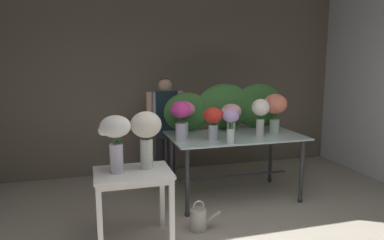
% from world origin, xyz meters
% --- Properties ---
extents(ground_plane, '(7.59, 7.59, 0.00)m').
position_xyz_m(ground_plane, '(0.00, 1.66, 0.00)').
color(ground_plane, '#9E9384').
extents(wall_back, '(5.84, 0.12, 3.00)m').
position_xyz_m(wall_back, '(0.00, 3.33, 1.50)').
color(wall_back, '#706656').
rests_on(wall_back, ground).
extents(display_table_glass, '(1.74, 1.02, 0.87)m').
position_xyz_m(display_table_glass, '(0.45, 1.80, 0.74)').
color(display_table_glass, '#ACC4C4').
rests_on(display_table_glass, ground).
extents(side_table_white, '(0.77, 0.57, 0.75)m').
position_xyz_m(side_table_white, '(-1.00, 0.98, 0.65)').
color(side_table_white, white).
rests_on(side_table_white, ground).
extents(florist, '(0.56, 0.24, 1.59)m').
position_xyz_m(florist, '(-0.32, 2.62, 0.97)').
color(florist, '#232328').
rests_on(florist, ground).
extents(foliage_backdrop, '(1.78, 0.27, 0.65)m').
position_xyz_m(foliage_backdrop, '(0.49, 2.20, 1.18)').
color(foliage_backdrop, '#387033').
rests_on(foliage_backdrop, display_table_glass).
extents(vase_rosy_roses, '(0.31, 0.31, 0.45)m').
position_xyz_m(vase_rosy_roses, '(-0.22, 1.97, 1.17)').
color(vase_rosy_roses, silver).
rests_on(vase_rosy_roses, display_table_glass).
extents(vase_coral_hydrangea, '(0.34, 0.32, 0.53)m').
position_xyz_m(vase_coral_hydrangea, '(1.03, 1.81, 1.21)').
color(vase_coral_hydrangea, silver).
rests_on(vase_coral_hydrangea, display_table_glass).
extents(vase_blush_peonies, '(0.29, 0.27, 0.40)m').
position_xyz_m(vase_blush_peonies, '(0.45, 1.95, 1.13)').
color(vase_blush_peonies, silver).
rests_on(vase_blush_peonies, display_table_glass).
extents(vase_scarlet_ranunculus, '(0.26, 0.23, 0.40)m').
position_xyz_m(vase_scarlet_ranunculus, '(0.08, 1.63, 1.12)').
color(vase_scarlet_ranunculus, silver).
rests_on(vase_scarlet_ranunculus, display_table_glass).
extents(vase_ivory_dahlias, '(0.23, 0.23, 0.49)m').
position_xyz_m(vase_ivory_dahlias, '(0.73, 1.65, 1.18)').
color(vase_ivory_dahlias, silver).
rests_on(vase_ivory_dahlias, display_table_glass).
extents(vase_lilac_freesia, '(0.20, 0.20, 0.40)m').
position_xyz_m(vase_lilac_freesia, '(0.21, 1.39, 1.12)').
color(vase_lilac_freesia, silver).
rests_on(vase_lilac_freesia, display_table_glass).
extents(vase_magenta_stock, '(0.26, 0.25, 0.49)m').
position_xyz_m(vase_magenta_stock, '(-0.32, 1.69, 1.17)').
color(vase_magenta_stock, silver).
rests_on(vase_magenta_stock, display_table_glass).
extents(vase_white_roses_tall, '(0.31, 0.30, 0.57)m').
position_xyz_m(vase_white_roses_tall, '(-1.16, 0.98, 1.13)').
color(vase_white_roses_tall, silver).
rests_on(vase_white_roses_tall, side_table_white).
extents(vase_cream_lisianthus_tall, '(0.32, 0.31, 0.59)m').
position_xyz_m(vase_cream_lisianthus_tall, '(-0.84, 1.04, 1.14)').
color(vase_cream_lisianthus_tall, silver).
rests_on(vase_cream_lisianthus_tall, side_table_white).
extents(watering_can, '(0.35, 0.18, 0.34)m').
position_xyz_m(watering_can, '(-0.29, 1.02, 0.13)').
color(watering_can, '#B7B2A8').
rests_on(watering_can, ground).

